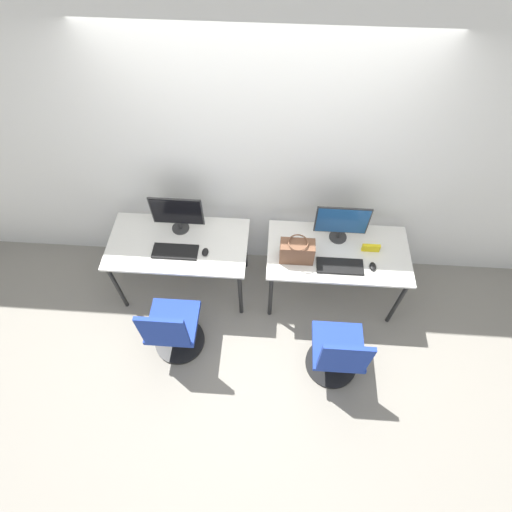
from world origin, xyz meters
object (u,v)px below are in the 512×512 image
keyboard_left (175,252)px  mouse_right (373,266)px  handbag (297,251)px  mouse_left (205,252)px  monitor_right (342,222)px  office_chair_left (173,331)px  keyboard_right (340,266)px  office_chair_right (337,355)px  monitor_left (177,213)px

keyboard_left → mouse_right: mouse_right is taller
keyboard_left → handbag: (1.09, 0.00, 0.11)m
mouse_left → monitor_right: bearing=12.3°
mouse_left → office_chair_left: office_chair_left is taller
keyboard_right → mouse_right: 0.29m
monitor_right → office_chair_right: size_ratio=0.54×
keyboard_left → monitor_right: monitor_right is taller
monitor_right → handbag: (-0.39, -0.27, -0.10)m
office_chair_left → handbag: (1.07, 0.60, 0.49)m
handbag → monitor_left: bearing=165.7°
monitor_left → office_chair_left: bearing=-88.3°
keyboard_right → mouse_right: bearing=2.3°
mouse_right → office_chair_right: office_chair_right is taller
mouse_right → handbag: size_ratio=0.30×
office_chair_left → monitor_left: bearing=91.7°
monitor_right → keyboard_left: bearing=-169.6°
monitor_left → mouse_left: (0.27, -0.27, -0.20)m
monitor_right → keyboard_right: monitor_right is taller
mouse_left → handbag: size_ratio=0.30×
mouse_left → keyboard_right: (1.21, -0.07, -0.01)m
mouse_left → office_chair_right: size_ratio=0.10×
monitor_left → keyboard_left: (0.00, -0.28, -0.20)m
keyboard_left → keyboard_right: size_ratio=1.00×
mouse_left → keyboard_left: bearing=-178.3°
mouse_left → office_chair_left: bearing=-112.2°
office_chair_left → monitor_right: size_ratio=1.86×
keyboard_right → monitor_right: bearing=90.0°
keyboard_left → office_chair_right: 1.70m
mouse_right → handbag: handbag is taller
monitor_right → keyboard_right: 0.39m
office_chair_right → handbag: bearing=118.3°
office_chair_left → office_chair_right: (1.46, -0.13, 0.00)m
keyboard_right → office_chair_right: (0.01, -0.67, -0.39)m
monitor_left → keyboard_right: 1.54m
monitor_right → monitor_left: bearing=179.6°
keyboard_left → office_chair_left: office_chair_left is taller
keyboard_left → mouse_left: 0.27m
mouse_right → office_chair_right: size_ratio=0.10×
monitor_left → keyboard_right: bearing=-13.0°
mouse_left → mouse_right: bearing=-2.2°
monitor_left → mouse_right: 1.81m
monitor_right → handbag: 0.48m
monitor_left → office_chair_right: bearing=-34.2°
office_chair_left → keyboard_left: bearing=92.4°
monitor_right → keyboard_right: size_ratio=1.16×
office_chair_right → monitor_right: bearing=90.4°
office_chair_left → handbag: 1.32m
monitor_right → mouse_left: bearing=-167.7°
office_chair_right → mouse_left: bearing=148.7°
office_chair_right → handbag: size_ratio=2.96×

